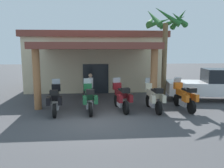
{
  "coord_description": "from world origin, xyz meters",
  "views": [
    {
      "loc": [
        -0.15,
        -9.63,
        3.09
      ],
      "look_at": [
        0.87,
        2.68,
        1.2
      ],
      "focal_mm": 35.8,
      "sensor_mm": 36.0,
      "label": 1
    }
  ],
  "objects_px": {
    "motorcycle_cream": "(154,97)",
    "motorcycle_orange": "(184,97)",
    "pedestrian": "(91,85)",
    "palm_tree_near_portico": "(165,29)",
    "motorcycle_maroon": "(121,97)",
    "pickup_truck_white": "(212,85)",
    "motel_building": "(95,60)",
    "motorcycle_green": "(89,98)",
    "motorcycle_black": "(55,99)"
  },
  "relations": [
    {
      "from": "motorcycle_orange",
      "to": "pickup_truck_white",
      "type": "height_order",
      "value": "pickup_truck_white"
    },
    {
      "from": "palm_tree_near_portico",
      "to": "motorcycle_maroon",
      "type": "bearing_deg",
      "value": -137.4
    },
    {
      "from": "motorcycle_green",
      "to": "pickup_truck_white",
      "type": "bearing_deg",
      "value": -80.86
    },
    {
      "from": "motorcycle_green",
      "to": "pickup_truck_white",
      "type": "relative_size",
      "value": 0.41
    },
    {
      "from": "motorcycle_maroon",
      "to": "motorcycle_orange",
      "type": "distance_m",
      "value": 3.28
    },
    {
      "from": "motorcycle_black",
      "to": "motorcycle_green",
      "type": "bearing_deg",
      "value": -92.55
    },
    {
      "from": "motel_building",
      "to": "pickup_truck_white",
      "type": "xyz_separation_m",
      "value": [
        7.12,
        -5.49,
        -1.34
      ]
    },
    {
      "from": "pedestrian",
      "to": "palm_tree_near_portico",
      "type": "xyz_separation_m",
      "value": [
        4.72,
        0.75,
        3.4
      ]
    },
    {
      "from": "motorcycle_black",
      "to": "pedestrian",
      "type": "height_order",
      "value": "pedestrian"
    },
    {
      "from": "motorcycle_cream",
      "to": "motorcycle_orange",
      "type": "xyz_separation_m",
      "value": [
        1.64,
        0.06,
        0.0
      ]
    },
    {
      "from": "motorcycle_black",
      "to": "motorcycle_orange",
      "type": "height_order",
      "value": "same"
    },
    {
      "from": "motorcycle_maroon",
      "to": "pickup_truck_white",
      "type": "xyz_separation_m",
      "value": [
        5.88,
        1.86,
        0.24
      ]
    },
    {
      "from": "motel_building",
      "to": "palm_tree_near_portico",
      "type": "height_order",
      "value": "palm_tree_near_portico"
    },
    {
      "from": "motorcycle_black",
      "to": "pickup_truck_white",
      "type": "height_order",
      "value": "pickup_truck_white"
    },
    {
      "from": "motel_building",
      "to": "motorcycle_maroon",
      "type": "distance_m",
      "value": 7.63
    },
    {
      "from": "pickup_truck_white",
      "to": "motorcycle_green",
      "type": "bearing_deg",
      "value": -154.45
    },
    {
      "from": "motorcycle_maroon",
      "to": "motorcycle_orange",
      "type": "height_order",
      "value": "same"
    },
    {
      "from": "motel_building",
      "to": "motorcycle_green",
      "type": "distance_m",
      "value": 7.71
    },
    {
      "from": "motorcycle_green",
      "to": "pickup_truck_white",
      "type": "distance_m",
      "value": 7.79
    },
    {
      "from": "motorcycle_cream",
      "to": "pickup_truck_white",
      "type": "bearing_deg",
      "value": -67.67
    },
    {
      "from": "palm_tree_near_portico",
      "to": "pickup_truck_white",
      "type": "bearing_deg",
      "value": -20.15
    },
    {
      "from": "motorcycle_green",
      "to": "pedestrian",
      "type": "distance_m",
      "value": 2.32
    },
    {
      "from": "motel_building",
      "to": "pickup_truck_white",
      "type": "bearing_deg",
      "value": -37.65
    },
    {
      "from": "pedestrian",
      "to": "motorcycle_cream",
      "type": "bearing_deg",
      "value": -28.12
    },
    {
      "from": "motel_building",
      "to": "motorcycle_orange",
      "type": "bearing_deg",
      "value": -58.92
    },
    {
      "from": "motorcycle_black",
      "to": "motorcycle_maroon",
      "type": "height_order",
      "value": "same"
    },
    {
      "from": "motorcycle_black",
      "to": "pickup_truck_white",
      "type": "distance_m",
      "value": 9.4
    },
    {
      "from": "motorcycle_cream",
      "to": "motorcycle_orange",
      "type": "distance_m",
      "value": 1.64
    },
    {
      "from": "motorcycle_maroon",
      "to": "pickup_truck_white",
      "type": "bearing_deg",
      "value": -82.69
    },
    {
      "from": "motorcycle_maroon",
      "to": "motel_building",
      "type": "bearing_deg",
      "value": -0.69
    },
    {
      "from": "motorcycle_black",
      "to": "motorcycle_cream",
      "type": "bearing_deg",
      "value": -94.59
    },
    {
      "from": "motel_building",
      "to": "motorcycle_green",
      "type": "xyz_separation_m",
      "value": [
        -0.39,
        -7.54,
        -1.58
      ]
    },
    {
      "from": "motorcycle_maroon",
      "to": "pickup_truck_white",
      "type": "relative_size",
      "value": 0.4
    },
    {
      "from": "motorcycle_cream",
      "to": "motorcycle_orange",
      "type": "bearing_deg",
      "value": -91.72
    },
    {
      "from": "motorcycle_green",
      "to": "motorcycle_maroon",
      "type": "xyz_separation_m",
      "value": [
        1.64,
        0.18,
        0.0
      ]
    },
    {
      "from": "motorcycle_orange",
      "to": "motorcycle_maroon",
      "type": "bearing_deg",
      "value": 82.68
    },
    {
      "from": "motel_building",
      "to": "motorcycle_orange",
      "type": "height_order",
      "value": "motel_building"
    },
    {
      "from": "pedestrian",
      "to": "palm_tree_near_portico",
      "type": "relative_size",
      "value": 0.3
    },
    {
      "from": "motorcycle_black",
      "to": "palm_tree_near_portico",
      "type": "xyz_separation_m",
      "value": [
        6.41,
        3.13,
        3.69
      ]
    },
    {
      "from": "motorcycle_cream",
      "to": "palm_tree_near_portico",
      "type": "xyz_separation_m",
      "value": [
        1.49,
        3.08,
        3.69
      ]
    },
    {
      "from": "motorcycle_cream",
      "to": "pedestrian",
      "type": "height_order",
      "value": "pedestrian"
    },
    {
      "from": "pedestrian",
      "to": "palm_tree_near_portico",
      "type": "height_order",
      "value": "palm_tree_near_portico"
    },
    {
      "from": "motorcycle_cream",
      "to": "pedestrian",
      "type": "relative_size",
      "value": 1.3
    },
    {
      "from": "motorcycle_maroon",
      "to": "pedestrian",
      "type": "relative_size",
      "value": 1.29
    },
    {
      "from": "motorcycle_cream",
      "to": "palm_tree_near_portico",
      "type": "height_order",
      "value": "palm_tree_near_portico"
    },
    {
      "from": "motorcycle_green",
      "to": "palm_tree_near_portico",
      "type": "height_order",
      "value": "palm_tree_near_portico"
    },
    {
      "from": "motel_building",
      "to": "pedestrian",
      "type": "distance_m",
      "value": 5.4
    },
    {
      "from": "motorcycle_black",
      "to": "palm_tree_near_portico",
      "type": "height_order",
      "value": "palm_tree_near_portico"
    },
    {
      "from": "motorcycle_cream",
      "to": "pickup_truck_white",
      "type": "distance_m",
      "value": 4.72
    },
    {
      "from": "motel_building",
      "to": "motorcycle_maroon",
      "type": "height_order",
      "value": "motel_building"
    }
  ]
}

